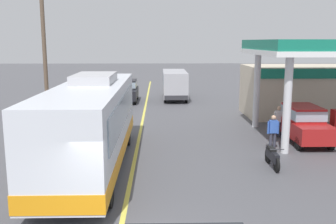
% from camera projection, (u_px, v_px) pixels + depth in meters
% --- Properties ---
extents(ground, '(120.00, 120.00, 0.00)m').
position_uv_depth(ground, '(145.00, 109.00, 28.91)').
color(ground, '#4C4C51').
extents(lane_divider_stripe, '(0.16, 50.00, 0.01)m').
position_uv_depth(lane_divider_stripe, '(142.00, 123.00, 24.00)').
color(lane_divider_stripe, '#D8CC4C').
rests_on(lane_divider_stripe, ground).
extents(coach_bus_main, '(2.60, 11.04, 3.69)m').
position_uv_depth(coach_bus_main, '(92.00, 125.00, 15.30)').
color(coach_bus_main, silver).
rests_on(coach_bus_main, ground).
extents(gas_station_roadside, '(9.10, 11.95, 5.10)m').
position_uv_depth(gas_station_roadside, '(310.00, 80.00, 23.91)').
color(gas_station_roadside, '#147259').
rests_on(gas_station_roadside, ground).
extents(car_at_pump, '(1.70, 4.20, 1.82)m').
position_uv_depth(car_at_pump, '(303.00, 122.00, 19.36)').
color(car_at_pump, maroon).
rests_on(car_at_pump, ground).
extents(minibus_opposing_lane, '(2.04, 6.13, 2.44)m').
position_uv_depth(minibus_opposing_lane, '(175.00, 82.00, 33.65)').
color(minibus_opposing_lane, '#A5A5AD').
rests_on(minibus_opposing_lane, ground).
extents(motorcycle_parked_forecourt, '(0.55, 1.80, 0.92)m').
position_uv_depth(motorcycle_parked_forecourt, '(272.00, 156.00, 15.47)').
color(motorcycle_parked_forecourt, black).
rests_on(motorcycle_parked_forecourt, ground).
extents(pedestrian_near_pump, '(0.55, 0.22, 1.66)m').
position_uv_depth(pedestrian_near_pump, '(279.00, 120.00, 20.28)').
color(pedestrian_near_pump, '#33333F').
rests_on(pedestrian_near_pump, ground).
extents(pedestrian_by_shop, '(0.55, 0.22, 1.66)m').
position_uv_depth(pedestrian_by_shop, '(273.00, 131.00, 17.83)').
color(pedestrian_by_shop, '#33333F').
rests_on(pedestrian_by_shop, ground).
extents(car_trailing_behind_bus, '(1.70, 4.20, 1.82)m').
position_uv_depth(car_trailing_behind_bus, '(127.00, 90.00, 32.25)').
color(car_trailing_behind_bus, black).
rests_on(car_trailing_behind_bus, ground).
extents(utility_pole_roadside, '(1.80, 0.24, 8.50)m').
position_uv_depth(utility_pole_roadside, '(44.00, 51.00, 22.78)').
color(utility_pole_roadside, brown).
rests_on(utility_pole_roadside, ground).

